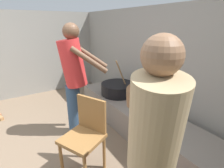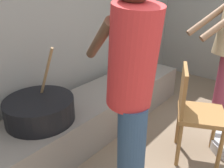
{
  "view_description": "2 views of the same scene",
  "coord_description": "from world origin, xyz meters",
  "px_view_note": "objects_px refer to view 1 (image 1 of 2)",
  "views": [
    {
      "loc": [
        1.88,
        0.2,
        1.65
      ],
      "look_at": [
        -0.18,
        1.51,
        0.78
      ],
      "focal_mm": 27.6,
      "sensor_mm": 36.0,
      "label": 1
    },
    {
      "loc": [
        -1.54,
        0.2,
        1.57
      ],
      "look_at": [
        0.01,
        1.48,
        0.68
      ],
      "focal_mm": 38.63,
      "sensor_mm": 36.0,
      "label": 2
    }
  ],
  "objects_px": {
    "cooking_pot_main": "(118,89)",
    "cook_in_tan_shirt": "(153,152)",
    "cook_in_red_shirt": "(74,75)",
    "chair_brown_wood": "(86,133)"
  },
  "relations": [
    {
      "from": "cook_in_tan_shirt",
      "to": "cooking_pot_main",
      "type": "bearing_deg",
      "value": 151.44
    },
    {
      "from": "cooking_pot_main",
      "to": "cook_in_red_shirt",
      "type": "distance_m",
      "value": 0.97
    },
    {
      "from": "cooking_pot_main",
      "to": "chair_brown_wood",
      "type": "distance_m",
      "value": 1.36
    },
    {
      "from": "cooking_pot_main",
      "to": "chair_brown_wood",
      "type": "height_order",
      "value": "cooking_pot_main"
    },
    {
      "from": "cooking_pot_main",
      "to": "cook_in_tan_shirt",
      "type": "relative_size",
      "value": 0.41
    },
    {
      "from": "chair_brown_wood",
      "to": "cook_in_red_shirt",
      "type": "bearing_deg",
      "value": 166.57
    },
    {
      "from": "cooking_pot_main",
      "to": "chair_brown_wood",
      "type": "relative_size",
      "value": 0.75
    },
    {
      "from": "cook_in_tan_shirt",
      "to": "chair_brown_wood",
      "type": "relative_size",
      "value": 1.83
    },
    {
      "from": "cook_in_tan_shirt",
      "to": "cook_in_red_shirt",
      "type": "bearing_deg",
      "value": 175.2
    },
    {
      "from": "cooking_pot_main",
      "to": "chair_brown_wood",
      "type": "xyz_separation_m",
      "value": [
        0.89,
        -1.03,
        -0.02
      ]
    }
  ]
}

